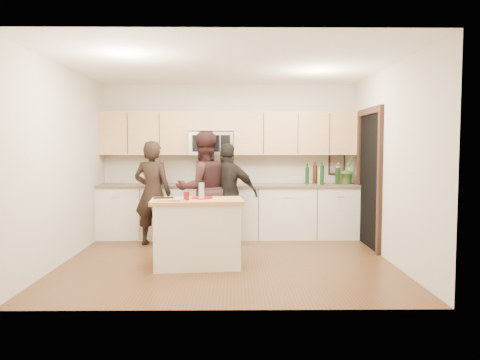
{
  "coord_description": "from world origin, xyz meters",
  "views": [
    {
      "loc": [
        0.1,
        -6.45,
        1.58
      ],
      "look_at": [
        0.18,
        0.35,
        1.11
      ],
      "focal_mm": 35.0,
      "sensor_mm": 36.0,
      "label": 1
    }
  ],
  "objects_px": {
    "woman_left": "(153,193)",
    "woman_center": "(203,189)",
    "island": "(197,233)",
    "woman_right": "(228,194)",
    "toaster": "(156,179)"
  },
  "relations": [
    {
      "from": "toaster",
      "to": "woman_left",
      "type": "xyz_separation_m",
      "value": [
        0.05,
        -0.6,
        -0.18
      ]
    },
    {
      "from": "toaster",
      "to": "woman_center",
      "type": "height_order",
      "value": "woman_center"
    },
    {
      "from": "woman_left",
      "to": "woman_center",
      "type": "height_order",
      "value": "woman_center"
    },
    {
      "from": "island",
      "to": "woman_left",
      "type": "relative_size",
      "value": 0.74
    },
    {
      "from": "island",
      "to": "woman_center",
      "type": "height_order",
      "value": "woman_center"
    },
    {
      "from": "island",
      "to": "woman_right",
      "type": "relative_size",
      "value": 0.76
    },
    {
      "from": "woman_left",
      "to": "woman_right",
      "type": "height_order",
      "value": "woman_left"
    },
    {
      "from": "woman_left",
      "to": "woman_right",
      "type": "bearing_deg",
      "value": -168.5
    },
    {
      "from": "toaster",
      "to": "woman_right",
      "type": "relative_size",
      "value": 0.16
    },
    {
      "from": "island",
      "to": "toaster",
      "type": "distance_m",
      "value": 2.25
    },
    {
      "from": "woman_right",
      "to": "island",
      "type": "bearing_deg",
      "value": 88.81
    },
    {
      "from": "island",
      "to": "woman_center",
      "type": "relative_size",
      "value": 0.69
    },
    {
      "from": "woman_center",
      "to": "toaster",
      "type": "bearing_deg",
      "value": -59.83
    },
    {
      "from": "island",
      "to": "woman_center",
      "type": "xyz_separation_m",
      "value": [
        -0.0,
        1.32,
        0.46
      ]
    },
    {
      "from": "woman_left",
      "to": "woman_right",
      "type": "distance_m",
      "value": 1.22
    }
  ]
}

